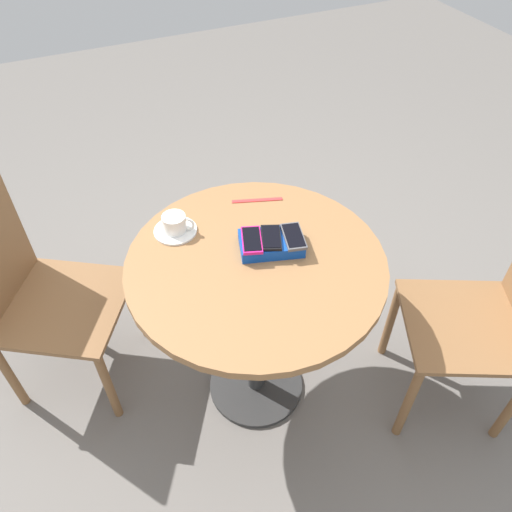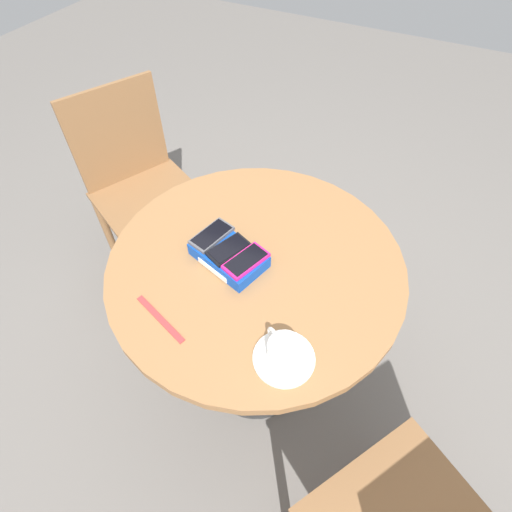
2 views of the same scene
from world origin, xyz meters
TOP-DOWN VIEW (x-y plane):
  - ground_plane at (0.00, 0.00)m, footprint 8.00×8.00m
  - round_table at (0.00, 0.00)m, footprint 0.87×0.87m
  - phone_box at (-0.07, -0.03)m, footprint 0.24×0.18m
  - phone_gray at (-0.14, -0.01)m, footprint 0.09×0.14m
  - phone_black at (-0.07, -0.03)m, footprint 0.11×0.14m
  - phone_magenta at (-0.01, -0.05)m, footprint 0.10×0.14m
  - saucer at (0.20, -0.25)m, footprint 0.15×0.15m
  - coffee_cup at (0.20, -0.25)m, footprint 0.11×0.08m
  - lanyard_strap at (-0.13, -0.29)m, footprint 0.19×0.07m
  - chair_near_window at (-0.77, 0.37)m, footprint 0.58×0.58m
  - chair_far_side at (0.72, -0.44)m, footprint 0.63×0.63m

SIDE VIEW (x-z plane):
  - ground_plane at x=0.00m, z-range 0.00..0.00m
  - chair_far_side at x=0.72m, z-range 0.01..0.93m
  - chair_near_window at x=-0.77m, z-range 0.03..0.94m
  - round_table at x=0.00m, z-range 0.25..1.03m
  - lanyard_strap at x=-0.13m, z-range 0.78..0.78m
  - saucer at x=0.20m, z-range 0.78..0.79m
  - phone_box at x=-0.07m, z-range 0.78..0.82m
  - coffee_cup at x=0.20m, z-range 0.79..0.85m
  - phone_black at x=-0.07m, z-range 0.82..0.83m
  - phone_magenta at x=-0.01m, z-range 0.82..0.83m
  - phone_gray at x=-0.14m, z-range 0.82..0.83m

